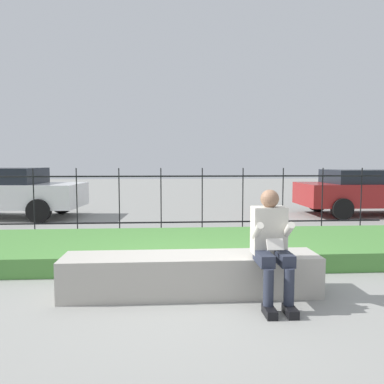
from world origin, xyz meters
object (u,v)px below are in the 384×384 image
object	(u,v)px
person_seated_reader	(271,241)
car_parked_left	(2,191)
car_parked_right	(371,191)
stone_bench	(191,277)

from	to	relation	value
person_seated_reader	car_parked_left	distance (m)	9.00
car_parked_left	car_parked_right	xyz separation A→B (m)	(10.77, -0.14, -0.03)
stone_bench	car_parked_right	distance (m)	8.64
stone_bench	person_seated_reader	distance (m)	1.06
person_seated_reader	stone_bench	bearing A→B (deg)	159.19
person_seated_reader	car_parked_left	xyz separation A→B (m)	(-5.84, 6.85, 0.05)
person_seated_reader	car_parked_right	world-z (taller)	car_parked_right
car_parked_left	car_parked_right	distance (m)	10.77
stone_bench	car_parked_right	world-z (taller)	car_parked_right
car_parked_left	car_parked_right	size ratio (longest dim) A/B	1.04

